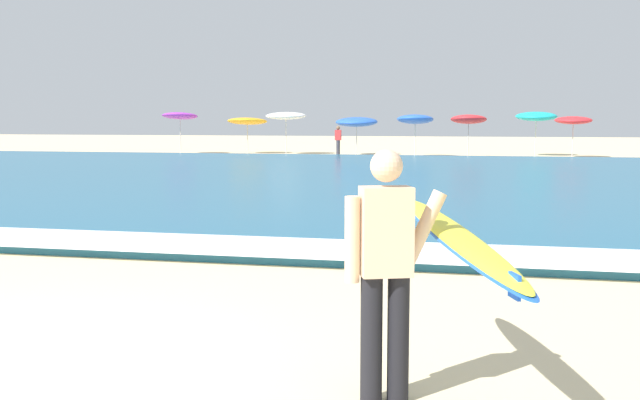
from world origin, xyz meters
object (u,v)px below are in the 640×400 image
surfer_with_board (418,253)px  beach_umbrella_3 (357,122)px  beach_umbrella_0 (180,116)px  beach_umbrella_7 (573,120)px  beach_umbrella_1 (247,121)px  beach_umbrella_2 (286,116)px  beach_umbrella_5 (469,119)px  beach_umbrella_6 (536,116)px  beach_umbrella_4 (415,119)px  beachgoer_near_row_left (338,140)px

surfer_with_board → beach_umbrella_3: size_ratio=1.09×
beach_umbrella_0 → beach_umbrella_7: size_ratio=1.12×
beach_umbrella_1 → beach_umbrella_3: (6.37, -0.44, -0.04)m
beach_umbrella_3 → beach_umbrella_2: bearing=179.3°
beach_umbrella_7 → beach_umbrella_3: bearing=177.2°
beach_umbrella_5 → beach_umbrella_7: bearing=13.2°
surfer_with_board → beach_umbrella_3: 35.33m
surfer_with_board → beach_umbrella_3: (-6.25, 34.76, 0.77)m
beach_umbrella_0 → beach_umbrella_5: (15.90, -0.91, -0.19)m
surfer_with_board → beach_umbrella_0: beach_umbrella_0 is taller
beach_umbrella_7 → beach_umbrella_6: bearing=136.2°
beach_umbrella_5 → beach_umbrella_0: bearing=176.7°
beach_umbrella_4 → beach_umbrella_5: beach_umbrella_4 is taller
beach_umbrella_4 → beach_umbrella_7: beach_umbrella_4 is taller
beach_umbrella_2 → beach_umbrella_3: 4.01m
beachgoer_near_row_left → beach_umbrella_5: bearing=-2.4°
beach_umbrella_1 → beach_umbrella_3: beach_umbrella_3 is taller
beach_umbrella_1 → beach_umbrella_0: bearing=-159.9°
surfer_with_board → beach_umbrella_7: beach_umbrella_7 is taller
beach_umbrella_3 → beach_umbrella_7: bearing=-2.8°
beach_umbrella_0 → beach_umbrella_3: bearing=4.9°
beach_umbrella_6 → beach_umbrella_7: beach_umbrella_6 is taller
beach_umbrella_4 → beach_umbrella_6: beach_umbrella_6 is taller
beach_umbrella_1 → beach_umbrella_2: bearing=-9.4°
beach_umbrella_4 → beachgoer_near_row_left: (-4.01, -0.30, -1.09)m
beach_umbrella_3 → beach_umbrella_1: bearing=176.0°
beach_umbrella_2 → beachgoer_near_row_left: (3.26, -1.52, -1.28)m
beach_umbrella_3 → beach_umbrella_5: beach_umbrella_5 is taller
beach_umbrella_1 → beach_umbrella_6: 15.85m
beach_umbrella_4 → beach_umbrella_6: size_ratio=0.94×
beach_umbrella_2 → beach_umbrella_6: beach_umbrella_6 is taller
beach_umbrella_7 → beach_umbrella_5: bearing=-166.8°
beach_umbrella_5 → beach_umbrella_7: 5.30m
beach_umbrella_5 → beachgoer_near_row_left: bearing=177.6°
beach_umbrella_3 → beach_umbrella_4: beach_umbrella_4 is taller
beach_umbrella_0 → beach_umbrella_6: size_ratio=1.00×
beach_umbrella_1 → beach_umbrella_2: size_ratio=0.95×
beach_umbrella_2 → beach_umbrella_7: (15.16, -0.60, -0.24)m
beach_umbrella_2 → beach_umbrella_7: 15.17m
beach_umbrella_4 → beach_umbrella_6: 6.59m
beach_umbrella_5 → beach_umbrella_7: beach_umbrella_5 is taller
beach_umbrella_2 → beach_umbrella_5: size_ratio=1.07×
beach_umbrella_2 → beach_umbrella_7: beach_umbrella_2 is taller
beach_umbrella_2 → beach_umbrella_0: bearing=-171.3°
surfer_with_board → beach_umbrella_2: bearing=106.4°
beach_umbrella_7 → beachgoer_near_row_left: 11.98m
surfer_with_board → beach_umbrella_3: beach_umbrella_3 is taller
beach_umbrella_7 → beachgoer_near_row_left: (-11.90, -0.93, -1.04)m
beach_umbrella_3 → beach_umbrella_5: 6.26m
beach_umbrella_1 → beach_umbrella_4: size_ratio=1.01×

